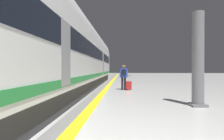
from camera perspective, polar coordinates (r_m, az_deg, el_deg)
safety_line_strip at (r=10.22m, az=-3.29°, el=-7.63°), size 0.36×80.00×0.01m
tactile_edge_band at (r=10.26m, az=-4.98°, el=-7.60°), size 0.57×80.00×0.01m
high_speed_train at (r=10.88m, az=-13.99°, el=6.05°), size 2.94×31.40×4.97m
passenger_near at (r=12.20m, az=3.72°, el=-1.45°), size 0.54×0.37×1.74m
suitcase_near at (r=12.16m, az=5.22°, el=-4.83°), size 0.43×0.34×0.98m
platform_pillar at (r=7.62m, az=25.54°, el=2.56°), size 0.56×0.56×3.60m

